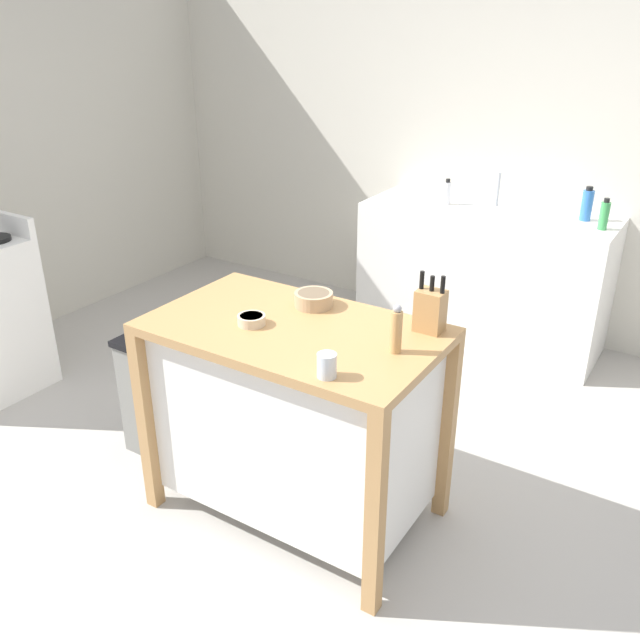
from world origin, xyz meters
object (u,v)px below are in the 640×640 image
object	(u,v)px
bottle_dish_soap	(447,193)
bowl_stoneware_deep	(314,299)
bowl_ceramic_wide	(251,320)
trash_bin	(162,395)
drinking_cup	(327,365)
bottle_spray_cleaner	(587,205)
sink_faucet	(498,189)
pepper_grinder	(396,330)
bottle_hand_soap	(604,215)
knife_block	(430,310)
kitchen_island	(295,412)

from	to	relation	value
bottle_dish_soap	bowl_stoneware_deep	bearing A→B (deg)	-84.28
bowl_ceramic_wide	bowl_stoneware_deep	distance (m)	0.32
trash_bin	drinking_cup	bearing A→B (deg)	-14.53
bottle_dish_soap	bottle_spray_cleaner	size ratio (longest dim) A/B	0.81
drinking_cup	sink_faucet	size ratio (longest dim) A/B	0.40
bowl_ceramic_wide	drinking_cup	bearing A→B (deg)	-22.58
bowl_ceramic_wide	pepper_grinder	world-z (taller)	pepper_grinder
bowl_stoneware_deep	drinking_cup	world-z (taller)	drinking_cup
bowl_stoneware_deep	pepper_grinder	bearing A→B (deg)	-22.15
trash_bin	bottle_hand_soap	bearing A→B (deg)	52.30
pepper_grinder	sink_faucet	distance (m)	2.31
sink_faucet	bottle_spray_cleaner	distance (m)	0.58
knife_block	drinking_cup	world-z (taller)	knife_block
bottle_hand_soap	bottle_spray_cleaner	world-z (taller)	bottle_spray_cleaner
pepper_grinder	bowl_ceramic_wide	bearing A→B (deg)	-171.08
trash_bin	bottle_dish_soap	size ratio (longest dim) A/B	3.70
pepper_grinder	trash_bin	xyz separation A→B (m)	(-1.29, 0.01, -0.70)
kitchen_island	bottle_hand_soap	bearing A→B (deg)	69.97
trash_bin	bottle_dish_soap	distance (m)	2.31
trash_bin	bottle_hand_soap	world-z (taller)	bottle_hand_soap
bottle_hand_soap	bowl_stoneware_deep	bearing A→B (deg)	-113.26
bottle_hand_soap	sink_faucet	bearing A→B (deg)	164.67
bowl_stoneware_deep	sink_faucet	xyz separation A→B (m)	(0.10, 2.07, 0.07)
sink_faucet	bottle_dish_soap	bearing A→B (deg)	-153.53
sink_faucet	bottle_hand_soap	size ratio (longest dim) A/B	1.18
kitchen_island	trash_bin	xyz separation A→B (m)	(-0.84, 0.02, -0.20)
kitchen_island	bottle_dish_soap	size ratio (longest dim) A/B	7.04
bowl_stoneware_deep	bottle_hand_soap	size ratio (longest dim) A/B	0.90
pepper_grinder	bottle_dish_soap	distance (m)	2.24
drinking_cup	bottle_dish_soap	xyz separation A→B (m)	(-0.57, 2.43, 0.03)
pepper_grinder	bottle_dish_soap	bearing A→B (deg)	107.89
kitchen_island	pepper_grinder	xyz separation A→B (m)	(0.45, 0.02, 0.50)
sink_faucet	bottle_hand_soap	distance (m)	0.74
kitchen_island	bowl_ceramic_wide	size ratio (longest dim) A/B	10.43
pepper_grinder	trash_bin	world-z (taller)	pepper_grinder
kitchen_island	bottle_spray_cleaner	size ratio (longest dim) A/B	5.71
bowl_ceramic_wide	bottle_dish_soap	bearing A→B (deg)	92.16
kitchen_island	drinking_cup	size ratio (longest dim) A/B	13.51
bowl_stoneware_deep	trash_bin	xyz separation A→B (m)	(-0.80, -0.19, -0.64)
sink_faucet	bottle_dish_soap	xyz separation A→B (m)	(-0.29, -0.15, -0.03)
sink_faucet	bottle_dish_soap	distance (m)	0.33
knife_block	drinking_cup	size ratio (longest dim) A/B	2.73
sink_faucet	bowl_ceramic_wide	bearing A→B (deg)	-95.04
bowl_stoneware_deep	bottle_spray_cleaner	xyz separation A→B (m)	(0.68, 2.03, 0.06)
bottle_dish_soap	drinking_cup	bearing A→B (deg)	-76.76
sink_faucet	drinking_cup	bearing A→B (deg)	-83.83
bottle_hand_soap	bottle_spray_cleaner	xyz separation A→B (m)	(-0.13, 0.15, 0.01)
kitchen_island	bottle_hand_soap	distance (m)	2.29
bowl_stoneware_deep	bottle_spray_cleaner	world-z (taller)	bottle_spray_cleaner
bowl_ceramic_wide	bowl_stoneware_deep	world-z (taller)	bowl_stoneware_deep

